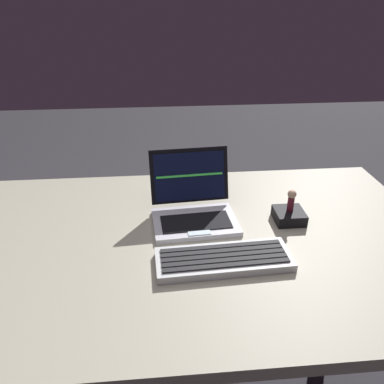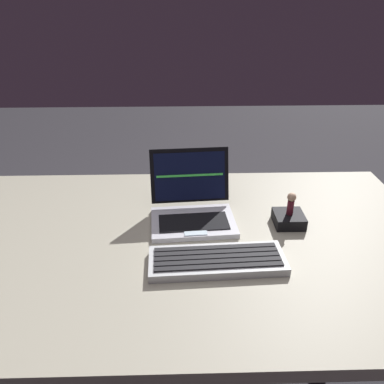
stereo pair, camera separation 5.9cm
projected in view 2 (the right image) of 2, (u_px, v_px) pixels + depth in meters
The scene contains 5 objects.
desk at pixel (185, 265), 1.10m from camera, with size 1.43×0.84×0.74m.
laptop_front at pixel (193, 207), 1.13m from camera, with size 0.26×0.24×0.19m.
external_keyboard at pixel (219, 260), 0.95m from camera, with size 0.35×0.14×0.03m.
figurine_stand at pixel (290, 219), 1.11m from camera, with size 0.09×0.09×0.03m, color black.
figurine at pixel (292, 202), 1.09m from camera, with size 0.03×0.03×0.07m.
Camera 2 is at (-0.00, -0.87, 1.35)m, focal length 35.45 mm.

